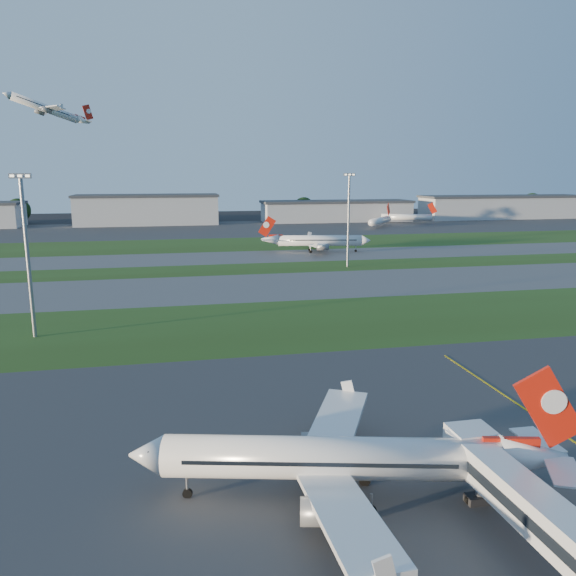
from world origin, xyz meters
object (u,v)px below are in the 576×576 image
object	(u,v)px
jet_bridge	(574,544)
mini_jet_near	(380,221)
airliner_taxiing	(319,241)
light_mast_west	(27,245)
mini_jet_far	(407,217)
light_mast_centre	(349,214)
airliner_parked	(334,459)

from	to	relation	value
jet_bridge	mini_jet_near	size ratio (longest dim) A/B	1.15
airliner_taxiing	mini_jet_near	distance (m)	93.75
jet_bridge	light_mast_west	distance (m)	81.73
jet_bridge	mini_jet_far	world-z (taller)	mini_jet_far
mini_jet_far	light_mast_centre	bearing A→B (deg)	-97.13
mini_jet_near	mini_jet_far	size ratio (longest dim) A/B	0.86
light_mast_west	airliner_parked	bearing A→B (deg)	-57.60
mini_jet_far	light_mast_centre	size ratio (longest dim) A/B	1.05
airliner_parked	airliner_taxiing	world-z (taller)	airliner_taxiing
airliner_parked	light_mast_west	size ratio (longest dim) A/B	1.25
light_mast_west	light_mast_centre	bearing A→B (deg)	38.66
airliner_parked	light_mast_west	bearing A→B (deg)	135.67
airliner_parked	airliner_taxiing	distance (m)	144.68
mini_jet_far	light_mast_west	xyz separation A→B (m)	(-142.42, -183.23, 11.53)
jet_bridge	mini_jet_far	xyz separation A→B (m)	(97.23, 250.46, -0.73)
mini_jet_near	light_mast_west	bearing A→B (deg)	-177.42
airliner_taxiing	light_mast_west	xyz separation A→B (m)	(-69.67, -86.44, 11.05)
airliner_taxiing	mini_jet_near	world-z (taller)	airliner_taxiing
mini_jet_far	light_mast_centre	xyz separation A→B (m)	(-72.42, -127.23, 11.53)
airliner_taxiing	light_mast_west	world-z (taller)	light_mast_west
airliner_parked	jet_bridge	bearing A→B (deg)	-37.31
light_mast_centre	mini_jet_far	bearing A→B (deg)	60.35
mini_jet_near	light_mast_west	size ratio (longest dim) A/B	0.91
jet_bridge	mini_jet_near	distance (m)	244.24
airliner_taxiing	mini_jet_near	xyz separation A→B (m)	(51.17, 78.55, -0.48)
light_mast_west	jet_bridge	bearing A→B (deg)	-56.09
airliner_taxiing	mini_jet_far	xyz separation A→B (m)	(72.75, 96.79, -0.48)
light_mast_west	mini_jet_far	bearing A→B (deg)	52.14
airliner_taxiing	mini_jet_far	world-z (taller)	airliner_taxiing
airliner_taxiing	light_mast_centre	bearing A→B (deg)	100.70
airliner_taxiing	mini_jet_far	bearing A→B (deg)	-116.84
airliner_parked	light_mast_centre	distance (m)	116.05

